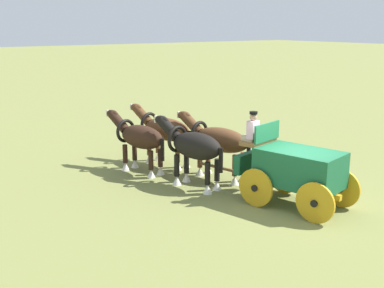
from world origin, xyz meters
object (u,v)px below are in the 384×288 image
(draft_horse_rear_near, at_px, (193,147))
(draft_horse_lead_off, at_px, (164,130))
(draft_horse_lead_near, at_px, (139,138))
(show_wagon, at_px, (295,168))
(draft_horse_rear_off, at_px, (218,141))

(draft_horse_rear_near, height_order, draft_horse_lead_off, draft_horse_rear_near)
(draft_horse_rear_near, distance_m, draft_horse_lead_off, 2.91)
(draft_horse_lead_off, bearing_deg, draft_horse_lead_near, 102.82)
(show_wagon, height_order, draft_horse_lead_off, show_wagon)
(draft_horse_rear_off, xyz_separation_m, draft_horse_lead_near, (2.24, 1.85, -0.06))
(show_wagon, height_order, draft_horse_rear_off, show_wagon)
(draft_horse_lead_near, distance_m, draft_horse_lead_off, 1.30)
(show_wagon, xyz_separation_m, draft_horse_rear_off, (3.47, 0.13, 0.17))
(draft_horse_lead_off, bearing_deg, draft_horse_rear_off, -167.00)
(draft_horse_rear_near, bearing_deg, draft_horse_rear_off, -76.68)
(draft_horse_rear_near, bearing_deg, draft_horse_lead_off, -13.53)
(draft_horse_rear_off, height_order, draft_horse_lead_near, draft_horse_rear_off)
(draft_horse_rear_near, height_order, draft_horse_rear_off, draft_horse_rear_near)
(draft_horse_rear_off, bearing_deg, show_wagon, -177.87)
(draft_horse_lead_near, relative_size, draft_horse_lead_off, 0.94)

